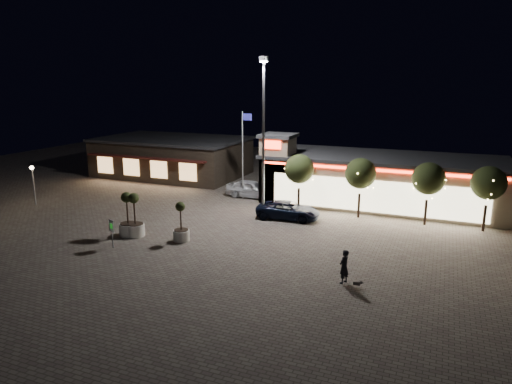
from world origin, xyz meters
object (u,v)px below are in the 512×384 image
at_px(white_sedan, 251,189).
at_px(valet_sign, 112,228).
at_px(planter_left, 135,223).
at_px(pedestrian, 344,267).
at_px(planter_mid, 128,222).
at_px(pickup_truck, 288,210).

relative_size(white_sedan, valet_sign, 2.53).
xyz_separation_m(white_sedan, planter_left, (-3.21, -13.15, 0.14)).
distance_m(pedestrian, planter_left, 15.28).
distance_m(planter_mid, valet_sign, 2.55).
bearing_deg(valet_sign, pedestrian, 1.70).
bearing_deg(white_sedan, pedestrian, -139.37).
bearing_deg(planter_left, planter_mid, -168.76).
distance_m(white_sedan, valet_sign, 16.02).
relative_size(planter_left, planter_mid, 0.99).
bearing_deg(pickup_truck, pedestrian, -151.49).
distance_m(pickup_truck, valet_sign, 13.56).
bearing_deg(planter_mid, planter_left, 11.24).
height_order(pickup_truck, planter_left, planter_left).
height_order(white_sedan, planter_left, planter_left).
bearing_deg(pedestrian, valet_sign, -65.37).
bearing_deg(valet_sign, planter_left, 92.36).
bearing_deg(pickup_truck, planter_mid, 127.29).
bearing_deg(pedestrian, white_sedan, -119.06).
height_order(pickup_truck, white_sedan, white_sedan).
bearing_deg(pickup_truck, planter_left, 128.63).
xyz_separation_m(pickup_truck, planter_mid, (-9.11, -8.12, 0.28)).
height_order(pedestrian, valet_sign, valet_sign).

